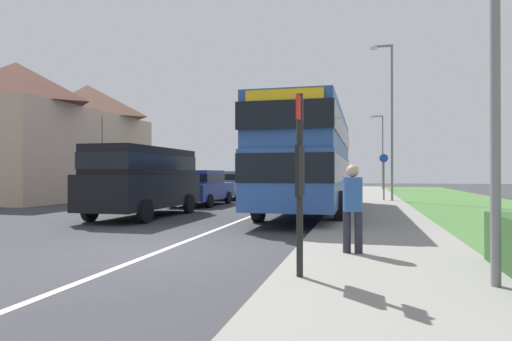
% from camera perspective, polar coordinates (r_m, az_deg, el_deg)
% --- Properties ---
extents(ground_plane, '(120.00, 120.00, 0.00)m').
position_cam_1_polar(ground_plane, '(8.80, -12.42, -10.30)').
color(ground_plane, '#38383D').
extents(lane_marking_centre, '(0.14, 60.00, 0.01)m').
position_cam_1_polar(lane_marking_centre, '(16.30, 0.21, -5.69)').
color(lane_marking_centre, silver).
rests_on(lane_marking_centre, ground_plane).
extents(pavement_near_side, '(3.20, 68.00, 0.12)m').
position_cam_1_polar(pavement_near_side, '(13.85, 15.40, -6.40)').
color(pavement_near_side, gray).
rests_on(pavement_near_side, ground_plane).
extents(double_decker_bus, '(2.80, 11.15, 3.70)m').
position_cam_1_polar(double_decker_bus, '(16.41, 7.09, 1.82)').
color(double_decker_bus, '#284C93').
rests_on(double_decker_bus, ground_plane).
extents(parked_van_black, '(2.11, 5.49, 2.39)m').
position_cam_1_polar(parked_van_black, '(15.56, -14.45, -0.74)').
color(parked_van_black, black).
rests_on(parked_van_black, ground_plane).
extents(parked_car_blue, '(1.96, 4.39, 1.65)m').
position_cam_1_polar(parked_car_blue, '(20.69, -7.21, -2.04)').
color(parked_car_blue, navy).
rests_on(parked_car_blue, ground_plane).
extents(parked_car_grey, '(1.87, 4.30, 1.63)m').
position_cam_1_polar(parked_car_grey, '(25.48, -3.42, -1.75)').
color(parked_car_grey, slate).
rests_on(parked_car_grey, ground_plane).
extents(parked_car_dark_green, '(1.94, 4.34, 1.60)m').
position_cam_1_polar(parked_car_dark_green, '(30.54, -0.01, -1.54)').
color(parked_car_dark_green, '#19472D').
rests_on(parked_car_dark_green, ground_plane).
extents(pedestrian_at_stop, '(0.34, 0.34, 1.67)m').
position_cam_1_polar(pedestrian_at_stop, '(7.84, 12.56, -4.34)').
color(pedestrian_at_stop, '#23232D').
rests_on(pedestrian_at_stop, ground_plane).
extents(bus_stop_sign, '(0.09, 0.52, 2.60)m').
position_cam_1_polar(bus_stop_sign, '(5.93, 5.76, -0.17)').
color(bus_stop_sign, black).
rests_on(bus_stop_sign, ground_plane).
extents(cycle_route_sign, '(0.44, 0.08, 2.52)m').
position_cam_1_polar(cycle_route_sign, '(23.57, 16.42, -0.57)').
color(cycle_route_sign, slate).
rests_on(cycle_route_sign, ground_plane).
extents(street_lamp_mid, '(1.14, 0.20, 8.14)m').
position_cam_1_polar(street_lamp_mid, '(23.56, 17.17, 7.24)').
color(street_lamp_mid, slate).
rests_on(street_lamp_mid, ground_plane).
extents(street_lamp_far, '(1.14, 0.20, 6.55)m').
position_cam_1_polar(street_lamp_far, '(39.41, 16.11, 2.99)').
color(street_lamp_far, slate).
rests_on(street_lamp_far, ground_plane).
extents(house_terrace_far_side, '(6.22, 11.91, 7.31)m').
position_cam_1_polar(house_terrace_far_side, '(28.22, -24.81, 4.02)').
color(house_terrace_far_side, '#C1A88E').
rests_on(house_terrace_far_side, ground_plane).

